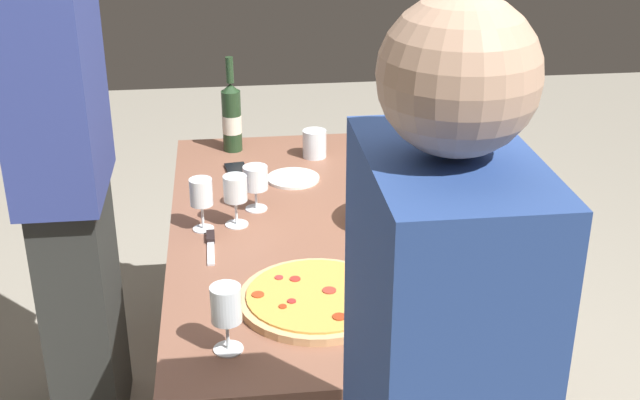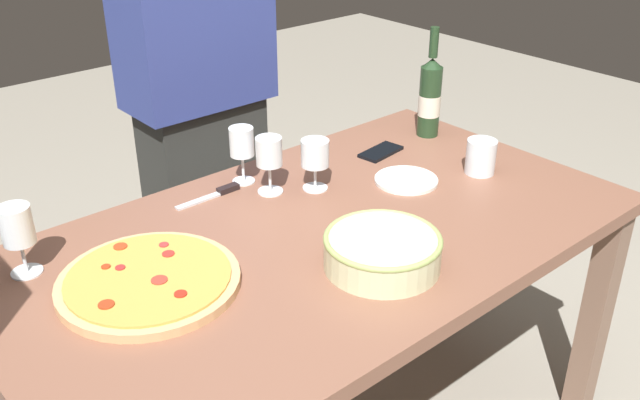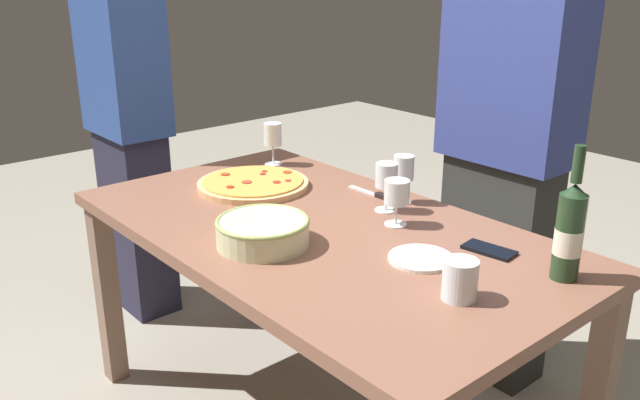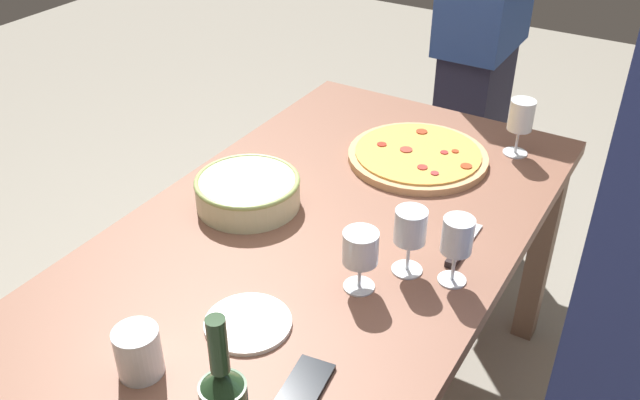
% 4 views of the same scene
% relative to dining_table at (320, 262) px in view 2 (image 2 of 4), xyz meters
% --- Properties ---
extents(dining_table, '(1.60, 0.90, 0.75)m').
position_rel_dining_table_xyz_m(dining_table, '(0.00, 0.00, 0.00)').
color(dining_table, brown).
rests_on(dining_table, ground).
extents(pizza, '(0.40, 0.40, 0.03)m').
position_rel_dining_table_xyz_m(pizza, '(-0.44, 0.06, 0.11)').
color(pizza, tan).
rests_on(pizza, dining_table).
extents(serving_bowl, '(0.27, 0.27, 0.08)m').
position_rel_dining_table_xyz_m(serving_bowl, '(0.00, -0.21, 0.14)').
color(serving_bowl, beige).
rests_on(serving_bowl, dining_table).
extents(wine_bottle, '(0.07, 0.07, 0.35)m').
position_rel_dining_table_xyz_m(wine_bottle, '(0.67, 0.24, 0.22)').
color(wine_bottle, '#213A20').
rests_on(wine_bottle, dining_table).
extents(wine_glass_near_pizza, '(0.07, 0.07, 0.16)m').
position_rel_dining_table_xyz_m(wine_glass_near_pizza, '(0.02, 0.35, 0.21)').
color(wine_glass_near_pizza, white).
rests_on(wine_glass_near_pizza, dining_table).
extents(wine_glass_by_bottle, '(0.07, 0.07, 0.16)m').
position_rel_dining_table_xyz_m(wine_glass_by_bottle, '(0.04, 0.25, 0.20)').
color(wine_glass_by_bottle, white).
rests_on(wine_glass_by_bottle, dining_table).
extents(wine_glass_far_left, '(0.08, 0.08, 0.14)m').
position_rel_dining_table_xyz_m(wine_glass_far_left, '(0.14, 0.18, 0.20)').
color(wine_glass_far_left, white).
rests_on(wine_glass_far_left, dining_table).
extents(wine_glass_far_right, '(0.07, 0.07, 0.17)m').
position_rel_dining_table_xyz_m(wine_glass_far_right, '(-0.62, 0.29, 0.21)').
color(wine_glass_far_right, white).
rests_on(wine_glass_far_right, dining_table).
extents(cup_amber, '(0.09, 0.09, 0.10)m').
position_rel_dining_table_xyz_m(cup_amber, '(0.57, -0.05, 0.14)').
color(cup_amber, white).
rests_on(cup_amber, dining_table).
extents(side_plate, '(0.18, 0.18, 0.01)m').
position_rel_dining_table_xyz_m(side_plate, '(0.36, 0.05, 0.10)').
color(side_plate, white).
rests_on(side_plate, dining_table).
extents(cell_phone, '(0.15, 0.09, 0.01)m').
position_rel_dining_table_xyz_m(cell_phone, '(0.45, 0.24, 0.10)').
color(cell_phone, black).
rests_on(cell_phone, dining_table).
extents(pizza_knife, '(0.19, 0.02, 0.02)m').
position_rel_dining_table_xyz_m(pizza_knife, '(-0.09, 0.33, 0.10)').
color(pizza_knife, silver).
rests_on(pizza_knife, dining_table).
extents(person_host, '(0.46, 0.24, 1.73)m').
position_rel_dining_table_xyz_m(person_host, '(0.14, 0.75, 0.22)').
color(person_host, '#2D2E2B').
rests_on(person_host, ground).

